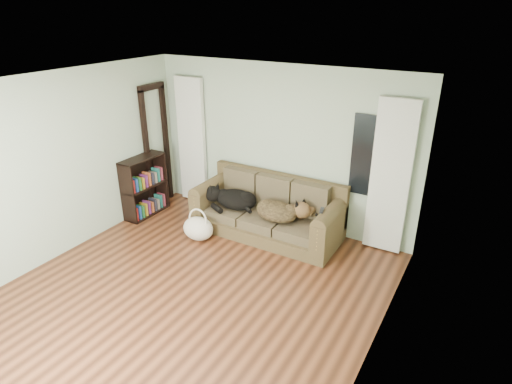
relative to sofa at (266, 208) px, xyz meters
The scene contains 15 objects.
floor 2.03m from the sofa, 91.94° to the right, with size 5.00×5.00×0.00m, color #3B1E10.
ceiling 2.92m from the sofa, 91.94° to the right, with size 5.00×5.00×0.00m, color white.
wall_back 1.00m from the sofa, 97.25° to the left, with size 4.50×0.04×2.60m, color #A7B79F.
wall_left 3.16m from the sofa, 139.55° to the right, with size 0.04×5.00×2.60m, color #A7B79F.
wall_right 3.06m from the sofa, 42.13° to the right, with size 0.04×5.00×2.60m, color #A7B79F.
curtain_left 1.95m from the sofa, 165.86° to the left, with size 0.55×0.08×2.25m, color silver.
curtain_right 1.92m from the sofa, 14.40° to the left, with size 0.55×0.08×2.25m, color silver.
window_pane 1.75m from the sofa, 19.69° to the left, with size 0.50×0.03×1.20m, color black.
door_casing 2.35m from the sofa, behind, with size 0.07×0.60×2.10m, color black.
sofa is the anchor object (origin of this frame).
dog_black_lab 0.58m from the sofa, behind, with size 0.71×0.49×0.30m, color black.
dog_shepherd 0.29m from the sofa, 15.76° to the right, with size 0.71×0.50×0.31m, color black.
tv_remote 1.04m from the sofa, ahead, with size 0.05×0.17×0.02m, color black.
tote_bag 1.12m from the sofa, 140.10° to the right, with size 0.50×0.39×0.37m, color beige.
bookshelf 2.20m from the sofa, 168.86° to the right, with size 0.31×0.83×1.04m, color black.
Camera 1 is at (2.96, -3.33, 3.39)m, focal length 30.00 mm.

